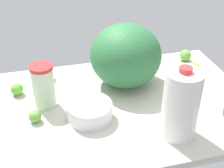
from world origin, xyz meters
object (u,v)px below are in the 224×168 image
(tumbler_cup, at_px, (44,86))
(lime_beside_bowl, at_px, (35,116))
(watermelon, at_px, (126,56))
(milk_jug, at_px, (181,104))
(lemon_by_jug, at_px, (194,70))
(lime_loose, at_px, (185,55))
(mixing_bowl, at_px, (90,111))
(orange_near_front, at_px, (44,72))
(lime_far_back, at_px, (17,89))

(tumbler_cup, distance_m, lime_beside_bowl, 0.13)
(watermelon, bearing_deg, milk_jug, -77.45)
(tumbler_cup, relative_size, lemon_by_jug, 2.57)
(tumbler_cup, height_order, lime_beside_bowl, tumbler_cup)
(lime_loose, xyz_separation_m, lime_beside_bowl, (-0.78, -0.32, -0.00))
(mixing_bowl, xyz_separation_m, milk_jug, (0.29, -0.17, 0.10))
(watermelon, height_order, orange_near_front, watermelon)
(milk_jug, distance_m, lime_loose, 0.60)
(mixing_bowl, xyz_separation_m, lime_loose, (0.57, 0.35, -0.00))
(lime_beside_bowl, bearing_deg, lemon_by_jug, 12.11)
(lemon_by_jug, distance_m, lime_far_back, 0.82)
(lemon_by_jug, relative_size, lime_beside_bowl, 1.47)
(mixing_bowl, distance_m, lime_beside_bowl, 0.21)
(mixing_bowl, relative_size, lemon_by_jug, 2.40)
(lime_beside_bowl, bearing_deg, milk_jug, -21.59)
(lime_loose, xyz_separation_m, lime_far_back, (-0.85, -0.11, -0.00))
(lime_loose, bearing_deg, lemon_by_jug, -101.86)
(lemon_by_jug, bearing_deg, mixing_bowl, -160.39)
(lemon_by_jug, distance_m, lime_beside_bowl, 0.77)
(mixing_bowl, height_order, lime_far_back, mixing_bowl)
(mixing_bowl, distance_m, lime_loose, 0.68)
(mixing_bowl, distance_m, milk_jug, 0.35)
(mixing_bowl, xyz_separation_m, lemon_by_jug, (0.54, 0.19, 0.00))
(milk_jug, distance_m, lime_far_back, 0.71)
(watermelon, distance_m, lime_beside_bowl, 0.47)
(tumbler_cup, bearing_deg, lime_beside_bowl, -115.79)
(mixing_bowl, bearing_deg, lemon_by_jug, 19.61)
(tumbler_cup, xyz_separation_m, mixing_bowl, (0.16, -0.13, -0.06))
(milk_jug, bearing_deg, tumbler_cup, 146.91)
(lemon_by_jug, xyz_separation_m, lime_far_back, (-0.82, 0.05, -0.01))
(watermelon, distance_m, orange_near_front, 0.39)
(lime_loose, bearing_deg, lime_far_back, -172.46)
(orange_near_front, distance_m, lime_beside_bowl, 0.32)
(tumbler_cup, xyz_separation_m, lime_far_back, (-0.11, 0.11, -0.07))
(tumbler_cup, bearing_deg, lime_loose, 16.94)
(watermelon, xyz_separation_m, lime_far_back, (-0.49, 0.02, -0.11))
(mixing_bowl, bearing_deg, lime_far_back, 138.91)
(lime_loose, relative_size, lime_beside_bowl, 1.20)
(watermelon, height_order, mixing_bowl, watermelon)
(tumbler_cup, bearing_deg, watermelon, 13.66)
(watermelon, distance_m, tumbler_cup, 0.38)
(orange_near_front, bearing_deg, lime_far_back, -140.52)
(tumbler_cup, xyz_separation_m, lime_beside_bowl, (-0.05, -0.10, -0.07))
(orange_near_front, xyz_separation_m, lime_far_back, (-0.12, -0.10, -0.01))
(milk_jug, height_order, lime_beside_bowl, milk_jug)
(lemon_by_jug, relative_size, lime_loose, 1.22)
(milk_jug, height_order, lemon_by_jug, milk_jug)
(lime_beside_bowl, bearing_deg, lime_loose, 22.36)
(lime_loose, distance_m, lime_beside_bowl, 0.85)
(lemon_by_jug, bearing_deg, watermelon, 175.30)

